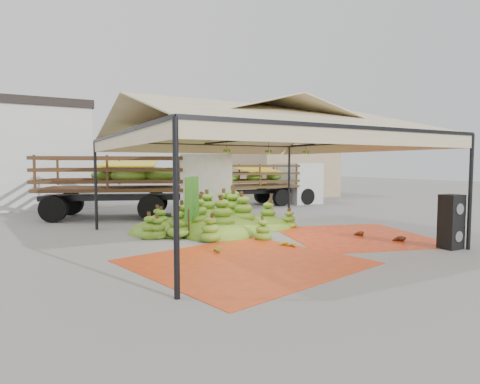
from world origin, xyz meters
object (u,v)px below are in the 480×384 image
truck_left (146,179)px  banana_heap (218,212)px  speaker_stack (451,222)px  vendor (185,199)px  truck_right (267,179)px

truck_left → banana_heap: bearing=-52.7°
banana_heap → speaker_stack: size_ratio=4.03×
speaker_stack → truck_left: 11.47m
vendor → banana_heap: bearing=70.4°
banana_heap → truck_left: (-1.24, 4.42, 1.01)m
vendor → truck_right: (5.74, 2.54, 0.67)m
vendor → truck_right: truck_right is taller
speaker_stack → truck_right: (1.93, 12.05, 0.69)m
speaker_stack → vendor: size_ratio=0.97×
banana_heap → truck_left: 4.70m
speaker_stack → truck_left: (-5.33, 10.12, 0.91)m
speaker_stack → banana_heap: bearing=127.5°
speaker_stack → truck_left: truck_left is taller
banana_heap → speaker_stack: 7.01m
banana_heap → vendor: (0.29, 3.81, 0.12)m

